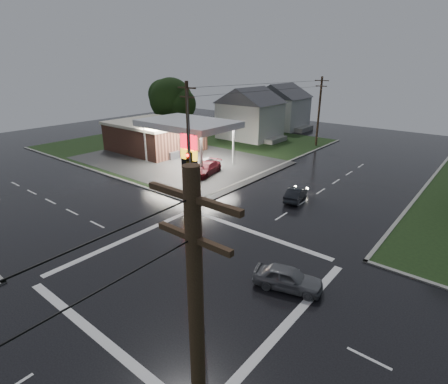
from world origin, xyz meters
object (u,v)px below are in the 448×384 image
Objects in this scene: car_crossing at (288,278)px; utility_pole_n at (319,111)px; tree_nw_behind at (172,100)px; car_pump at (206,169)px; utility_pole_nw at (189,140)px; house_far at (281,106)px; house_near at (250,113)px; car_north at (296,194)px; gas_station at (159,135)px; pylon_sign at (189,154)px.

utility_pole_n is at bearing 6.49° from car_crossing.
utility_pole_n is 25.63m from tree_nw_behind.
utility_pole_n is 23.07m from car_pump.
utility_pole_nw is 28.50m from utility_pole_n.
utility_pole_nw is 1.05× the size of utility_pole_n.
utility_pole_nw is 40.48m from house_far.
car_north is at bearing -46.09° from house_near.
car_north is 14.35m from car_crossing.
tree_nw_behind is (-8.17, 10.29, 3.63)m from gas_station.
utility_pole_n is at bearing 87.92° from pylon_sign.
utility_pole_nw is 2.71× the size of car_crossing.
car_north is 12.12m from car_pump.
car_north is (32.95, -14.84, -5.54)m from tree_nw_behind.
pylon_sign is 1.48× the size of car_crossing.
house_near is at bearing 112.28° from pylon_sign.
house_far is 2.72× the size of car_crossing.
tree_nw_behind is (-12.89, -6.01, 1.77)m from house_near.
house_far reaches higher than car_pump.
house_near reaches higher than gas_station.
utility_pole_n is 2.71× the size of car_north.
car_north is at bearing 33.31° from utility_pole_nw.
gas_station is at bearing 44.54° from car_crossing.
gas_station is at bearing -23.06° from car_north.
gas_station is 17.81m from pylon_sign.
utility_pole_nw is 2.15× the size of car_pump.
car_crossing is at bearing -51.88° from house_near.
car_crossing is (39.33, -27.69, -5.49)m from tree_nw_behind.
house_far reaches higher than pylon_sign.
car_pump is (-3.50, 6.19, -4.98)m from utility_pole_nw.
utility_pole_n is at bearing 9.91° from house_near.
tree_nw_behind reaches higher than car_crossing.
house_far is 2.85× the size of car_north.
utility_pole_nw reaches higher than pylon_sign.
utility_pole_n is at bearing 48.53° from gas_station.
gas_station is 13.63m from tree_nw_behind.
pylon_sign is 27.56m from utility_pole_n.
utility_pole_nw reaches higher than house_near.
utility_pole_n reaches higher than car_north.
utility_pole_nw reaches higher than car_pump.
car_pump is at bearing -68.62° from house_near.
gas_station reaches higher than car_north.
utility_pole_nw reaches higher than utility_pole_n.
car_pump is (-3.50, -22.31, -4.73)m from utility_pole_n.
house_far is at bearing 141.23° from utility_pole_n.
car_pump is (12.68, -4.01, -1.81)m from gas_station.
car_pump reaches higher than car_crossing.
tree_nw_behind is 2.46× the size of car_crossing.
gas_station is 24.60m from utility_pole_n.
house_far is 1.10× the size of tree_nw_behind.
tree_nw_behind reaches higher than pylon_sign.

